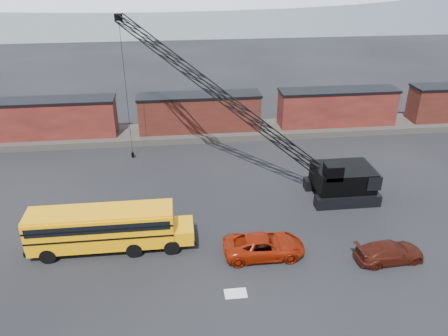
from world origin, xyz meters
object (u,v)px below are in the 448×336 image
(red_pickup, at_px, (264,246))
(crawler_crane, at_px, (218,93))
(school_bus, at_px, (107,227))
(maroon_suv, at_px, (390,252))

(red_pickup, relative_size, crawler_crane, 0.26)
(school_bus, distance_m, maroon_suv, 19.66)
(maroon_suv, bearing_deg, school_bus, 75.45)
(maroon_suv, bearing_deg, red_pickup, 75.44)
(red_pickup, bearing_deg, crawler_crane, 8.99)
(school_bus, xyz_separation_m, maroon_suv, (19.30, -3.57, -1.10))
(school_bus, bearing_deg, crawler_crane, 48.75)
(school_bus, height_order, crawler_crane, crawler_crane)
(maroon_suv, xyz_separation_m, crawler_crane, (-10.35, 13.78, 7.37))
(school_bus, xyz_separation_m, red_pickup, (10.85, -2.01, -1.01))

